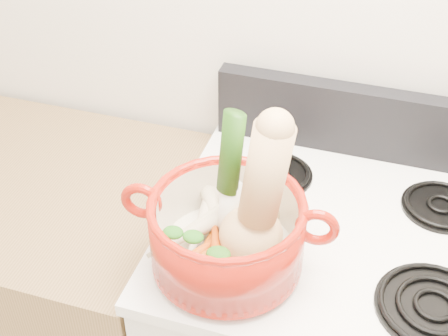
% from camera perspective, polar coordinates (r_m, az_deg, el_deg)
% --- Properties ---
extents(wall_back, '(3.50, 0.02, 2.60)m').
position_cam_1_polar(wall_back, '(1.48, 14.90, 13.44)').
color(wall_back, silver).
rests_on(wall_back, floor).
extents(cooktop, '(0.78, 0.67, 0.03)m').
position_cam_1_polar(cooktop, '(1.39, 11.04, -6.18)').
color(cooktop, white).
rests_on(cooktop, stove_body).
extents(control_backsplash, '(0.76, 0.05, 0.18)m').
position_cam_1_polar(control_backsplash, '(1.56, 13.19, 4.05)').
color(control_backsplash, black).
rests_on(control_backsplash, cooktop).
extents(burner_front_left, '(0.22, 0.22, 0.02)m').
position_cam_1_polar(burner_front_left, '(1.28, 1.57, -8.52)').
color(burner_front_left, black).
rests_on(burner_front_left, cooktop).
extents(burner_front_right, '(0.22, 0.22, 0.02)m').
position_cam_1_polar(burner_front_right, '(1.27, 18.67, -11.87)').
color(burner_front_right, black).
rests_on(burner_front_right, cooktop).
extents(burner_back_left, '(0.17, 0.17, 0.02)m').
position_cam_1_polar(burner_back_left, '(1.49, 4.81, -0.47)').
color(burner_back_left, black).
rests_on(burner_back_left, cooktop).
extents(burner_back_right, '(0.17, 0.17, 0.02)m').
position_cam_1_polar(burner_back_right, '(1.48, 19.21, -3.22)').
color(burner_back_right, black).
rests_on(burner_back_right, cooktop).
extents(dutch_oven, '(0.33, 0.33, 0.15)m').
position_cam_1_polar(dutch_oven, '(1.22, 0.29, -5.97)').
color(dutch_oven, '#9E160A').
rests_on(dutch_oven, burner_front_left).
extents(pot_handle_left, '(0.09, 0.03, 0.08)m').
position_cam_1_polar(pot_handle_left, '(1.22, -7.56, -2.99)').
color(pot_handle_left, '#9E160A').
rests_on(pot_handle_left, dutch_oven).
extents(pot_handle_right, '(0.09, 0.03, 0.08)m').
position_cam_1_polar(pot_handle_right, '(1.17, 8.53, -5.39)').
color(pot_handle_right, '#9E160A').
rests_on(pot_handle_right, dutch_oven).
extents(squash, '(0.20, 0.18, 0.33)m').
position_cam_1_polar(squash, '(1.13, 2.62, -2.42)').
color(squash, tan).
rests_on(squash, dutch_oven).
extents(leek, '(0.08, 0.10, 0.31)m').
position_cam_1_polar(leek, '(1.17, 0.47, -1.19)').
color(leek, white).
rests_on(leek, dutch_oven).
extents(ginger, '(0.09, 0.07, 0.05)m').
position_cam_1_polar(ginger, '(1.30, 3.09, -3.70)').
color(ginger, tan).
rests_on(ginger, dutch_oven).
extents(parsnip_0, '(0.05, 0.22, 0.06)m').
position_cam_1_polar(parsnip_0, '(1.26, -2.15, -5.33)').
color(parsnip_0, beige).
rests_on(parsnip_0, dutch_oven).
extents(parsnip_1, '(0.17, 0.20, 0.06)m').
position_cam_1_polar(parsnip_1, '(1.24, -2.74, -5.46)').
color(parsnip_1, beige).
rests_on(parsnip_1, dutch_oven).
extents(parsnip_2, '(0.13, 0.18, 0.06)m').
position_cam_1_polar(parsnip_2, '(1.27, -0.83, -4.16)').
color(parsnip_2, beige).
rests_on(parsnip_2, dutch_oven).
extents(parsnip_3, '(0.15, 0.16, 0.05)m').
position_cam_1_polar(parsnip_3, '(1.23, -3.19, -5.91)').
color(parsnip_3, beige).
rests_on(parsnip_3, dutch_oven).
extents(carrot_0, '(0.03, 0.15, 0.04)m').
position_cam_1_polar(carrot_0, '(1.22, -1.55, -7.31)').
color(carrot_0, '#C05909').
rests_on(carrot_0, dutch_oven).
extents(carrot_1, '(0.09, 0.14, 0.04)m').
position_cam_1_polar(carrot_1, '(1.21, -1.96, -7.55)').
color(carrot_1, '#D8460A').
rests_on(carrot_1, dutch_oven).
extents(carrot_2, '(0.09, 0.18, 0.05)m').
position_cam_1_polar(carrot_2, '(1.19, -0.73, -7.85)').
color(carrot_2, '#CD430A').
rests_on(carrot_2, dutch_oven).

